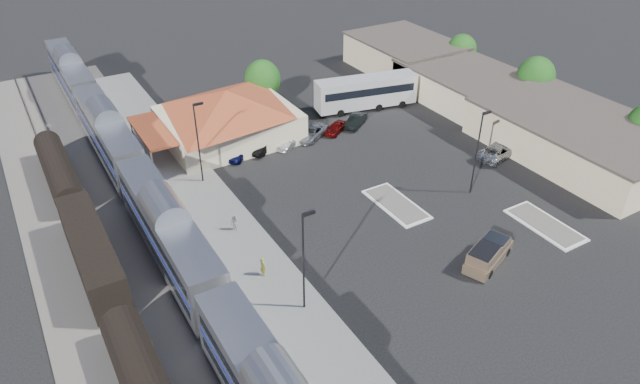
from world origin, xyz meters
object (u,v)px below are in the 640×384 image
pickup_truck (489,253)px  suv (498,151)px  coach_bus (366,91)px  station_depot (227,115)px

pickup_truck → suv: (14.35, 13.13, -0.15)m
pickup_truck → coach_bus: (9.10, 31.97, 1.55)m
suv → coach_bus: coach_bus is taller
station_depot → pickup_truck: (10.01, -33.14, -2.18)m
pickup_truck → suv: bearing=-69.1°
station_depot → pickup_truck: station_depot is taller
pickup_truck → coach_bus: bearing=-37.4°
pickup_truck → suv: 19.45m
coach_bus → suv: bearing=-152.7°
suv → coach_bus: (-5.25, 18.83, 1.70)m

